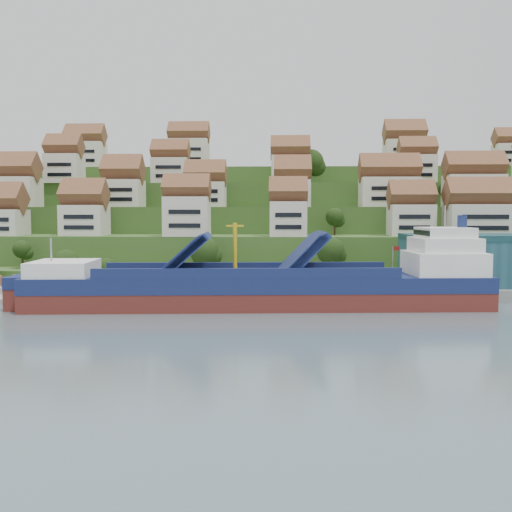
{
  "coord_description": "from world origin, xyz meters",
  "views": [
    {
      "loc": [
        -3.6,
        -97.19,
        16.31
      ],
      "look_at": [
        -7.8,
        14.0,
        8.0
      ],
      "focal_mm": 40.0,
      "sensor_mm": 36.0,
      "label": 1
    }
  ],
  "objects": [
    {
      "name": "ground",
      "position": [
        0.0,
        0.0,
        0.0
      ],
      "size": [
        300.0,
        300.0,
        0.0
      ],
      "primitive_type": "plane",
      "color": "slate",
      "rests_on": "ground"
    },
    {
      "name": "quay",
      "position": [
        20.0,
        15.0,
        1.1
      ],
      "size": [
        180.0,
        14.0,
        2.2
      ],
      "primitive_type": "cube",
      "color": "gray",
      "rests_on": "ground"
    },
    {
      "name": "pebble_beach",
      "position": [
        -58.0,
        12.0,
        0.5
      ],
      "size": [
        45.0,
        20.0,
        1.0
      ],
      "primitive_type": "cube",
      "color": "gray",
      "rests_on": "ground"
    },
    {
      "name": "hillside",
      "position": [
        0.0,
        103.55,
        10.66
      ],
      "size": [
        260.0,
        128.0,
        31.0
      ],
      "color": "#2D4C1E",
      "rests_on": "ground"
    },
    {
      "name": "hillside_village",
      "position": [
        2.03,
        59.24,
        23.85
      ],
      "size": [
        161.27,
        62.68,
        29.04
      ],
      "color": "beige",
      "rests_on": "ground"
    },
    {
      "name": "hillside_trees",
      "position": [
        -8.27,
        44.78,
        16.82
      ],
      "size": [
        140.04,
        62.24,
        32.51
      ],
      "color": "#213A13",
      "rests_on": "ground"
    },
    {
      "name": "flagpole",
      "position": [
        18.11,
        10.0,
        6.88
      ],
      "size": [
        1.28,
        0.16,
        8.0
      ],
      "color": "gray",
      "rests_on": "quay"
    },
    {
      "name": "cargo_ship",
      "position": [
        -4.66,
        1.12,
        3.33
      ],
      "size": [
        79.77,
        17.67,
        17.56
      ],
      "rotation": [
        0.0,
        0.0,
        0.07
      ],
      "color": "maroon",
      "rests_on": "ground"
    }
  ]
}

